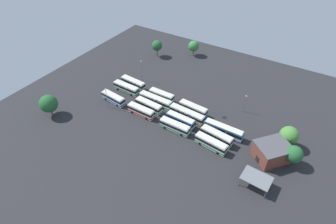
% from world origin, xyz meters
% --- Properties ---
extents(ground_plane, '(121.26, 121.26, 0.00)m').
position_xyz_m(ground_plane, '(0.00, 0.00, 0.00)').
color(ground_plane, '#28282B').
extents(bus_row0_slot1, '(13.79, 2.81, 3.56)m').
position_xyz_m(bus_row0_slot1, '(-22.13, -0.90, 1.88)').
color(bus_row0_slot1, teal).
rests_on(bus_row0_slot1, ground_plane).
extents(bus_row0_slot2, '(11.44, 3.91, 3.56)m').
position_xyz_m(bus_row0_slot2, '(-21.29, 3.10, 1.88)').
color(bus_row0_slot2, silver).
rests_on(bus_row0_slot2, ground_plane).
extents(bus_row0_slot3, '(11.15, 3.75, 3.56)m').
position_xyz_m(bus_row0_slot3, '(-21.13, 7.12, 1.88)').
color(bus_row0_slot3, silver).
rests_on(bus_row0_slot3, ground_plane).
extents(bus_row1_slot0, '(11.30, 3.43, 3.56)m').
position_xyz_m(bus_row1_slot0, '(-7.89, -5.58, 1.88)').
color(bus_row1_slot0, silver).
rests_on(bus_row1_slot0, ground_plane).
extents(bus_row1_slot1, '(13.88, 3.44, 3.56)m').
position_xyz_m(bus_row1_slot1, '(-7.46, -1.59, 1.88)').
color(bus_row1_slot1, silver).
rests_on(bus_row1_slot1, ground_plane).
extents(bus_row1_slot2, '(10.88, 3.09, 3.56)m').
position_xyz_m(bus_row1_slot2, '(-7.08, 2.49, 1.88)').
color(bus_row1_slot2, teal).
rests_on(bus_row1_slot2, ground_plane).
extents(bus_row1_slot3, '(11.04, 2.77, 3.56)m').
position_xyz_m(bus_row1_slot3, '(-7.05, 6.37, 1.88)').
color(bus_row1_slot3, silver).
rests_on(bus_row1_slot3, ground_plane).
extents(bus_row2_slot0, '(10.48, 2.80, 3.56)m').
position_xyz_m(bus_row2_slot0, '(6.58, -6.30, 1.88)').
color(bus_row2_slot0, silver).
rests_on(bus_row2_slot0, ground_plane).
extents(bus_row2_slot1, '(13.80, 2.91, 3.56)m').
position_xyz_m(bus_row2_slot1, '(6.86, -2.45, 1.88)').
color(bus_row2_slot1, silver).
rests_on(bus_row2_slot1, ground_plane).
extents(bus_row2_slot2, '(11.21, 3.35, 3.56)m').
position_xyz_m(bus_row2_slot2, '(7.31, 1.57, 1.88)').
color(bus_row2_slot2, silver).
rests_on(bus_row2_slot2, ground_plane).
extents(bus_row2_slot3, '(10.76, 2.87, 3.56)m').
position_xyz_m(bus_row2_slot3, '(7.87, 5.73, 1.88)').
color(bus_row2_slot3, silver).
rests_on(bus_row2_slot3, ground_plane).
extents(bus_row3_slot0, '(11.60, 3.57, 3.56)m').
position_xyz_m(bus_row3_slot0, '(21.58, -7.45, 1.88)').
color(bus_row3_slot0, silver).
rests_on(bus_row3_slot0, ground_plane).
extents(bus_row3_slot1, '(11.58, 2.99, 3.56)m').
position_xyz_m(bus_row3_slot1, '(21.76, -3.04, 1.88)').
color(bus_row3_slot1, silver).
rests_on(bus_row3_slot1, ground_plane).
extents(bus_row3_slot3, '(10.69, 3.70, 3.56)m').
position_xyz_m(bus_row3_slot3, '(21.72, 5.09, 1.88)').
color(bus_row3_slot3, silver).
rests_on(bus_row3_slot3, ground_plane).
extents(depot_building, '(12.96, 13.17, 5.79)m').
position_xyz_m(depot_building, '(-39.03, 1.45, 2.92)').
color(depot_building, brown).
rests_on(depot_building, ground_plane).
extents(maintenance_shelter, '(8.38, 6.12, 3.52)m').
position_xyz_m(maintenance_shelter, '(-38.14, 13.97, 3.33)').
color(maintenance_shelter, slate).
rests_on(maintenance_shelter, ground_plane).
extents(lamp_post_near_entrance, '(0.56, 0.28, 8.64)m').
position_xyz_m(lamp_post_near_entrance, '(21.22, 8.80, 4.74)').
color(lamp_post_near_entrance, slate).
rests_on(lamp_post_near_entrance, ground_plane).
extents(lamp_post_mid_lot, '(0.56, 0.28, 9.72)m').
position_xyz_m(lamp_post_mid_lot, '(21.00, -13.06, 5.28)').
color(lamp_post_mid_lot, slate).
rests_on(lamp_post_mid_lot, ground_plane).
extents(lamp_post_by_building, '(0.56, 0.28, 7.40)m').
position_xyz_m(lamp_post_by_building, '(-23.73, -16.06, 4.11)').
color(lamp_post_by_building, slate).
rests_on(lamp_post_by_building, ground_plane).
extents(tree_west_edge, '(5.24, 5.24, 7.60)m').
position_xyz_m(tree_west_edge, '(12.95, -45.29, 4.96)').
color(tree_west_edge, brown).
rests_on(tree_west_edge, ground_plane).
extents(tree_north_edge, '(5.36, 5.36, 7.20)m').
position_xyz_m(tree_north_edge, '(-44.93, 0.62, 4.51)').
color(tree_north_edge, brown).
rests_on(tree_north_edge, ground_plane).
extents(tree_northwest, '(5.05, 5.05, 8.18)m').
position_xyz_m(tree_northwest, '(27.76, -35.09, 5.64)').
color(tree_northwest, brown).
rests_on(tree_northwest, ground_plane).
extents(tree_south_edge, '(6.53, 6.53, 8.48)m').
position_xyz_m(tree_south_edge, '(36.21, 23.20, 5.21)').
color(tree_south_edge, brown).
rests_on(tree_south_edge, ground_plane).
extents(tree_northeast, '(6.02, 6.02, 8.01)m').
position_xyz_m(tree_northeast, '(-41.74, -6.21, 5.00)').
color(tree_northeast, brown).
rests_on(tree_northeast, ground_plane).
extents(puddle_between_rows, '(2.85, 2.85, 0.01)m').
position_xyz_m(puddle_between_rows, '(-10.68, -8.82, 0.00)').
color(puddle_between_rows, black).
rests_on(puddle_between_rows, ground_plane).
extents(puddle_front_lane, '(1.76, 1.76, 0.01)m').
position_xyz_m(puddle_front_lane, '(-19.25, -9.15, 0.00)').
color(puddle_front_lane, black).
rests_on(puddle_front_lane, ground_plane).
extents(puddle_centre_drain, '(4.23, 4.23, 0.01)m').
position_xyz_m(puddle_centre_drain, '(24.16, 2.76, 0.00)').
color(puddle_centre_drain, black).
rests_on(puddle_centre_drain, ground_plane).
extents(puddle_back_corner, '(3.24, 3.24, 0.01)m').
position_xyz_m(puddle_back_corner, '(10.60, -8.65, 0.00)').
color(puddle_back_corner, black).
rests_on(puddle_back_corner, ground_plane).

